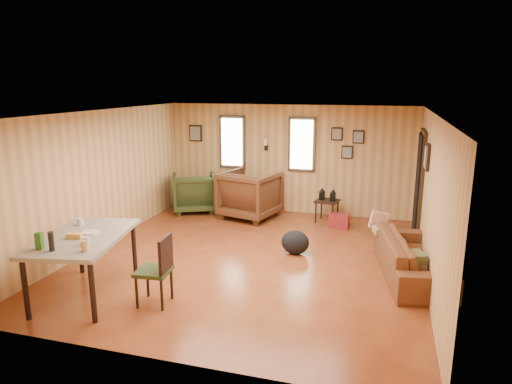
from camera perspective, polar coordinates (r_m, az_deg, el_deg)
room at (r=7.53m, az=0.97°, el=0.85°), size 5.54×6.04×2.44m
sofa at (r=7.26m, az=18.99°, el=-6.95°), size 0.97×2.16×0.81m
recliner_brown at (r=9.81m, az=-0.74°, el=-0.03°), size 1.32×1.27×1.13m
recliner_green at (r=10.42m, az=-7.73°, el=0.16°), size 1.21×1.18×0.95m
end_table at (r=10.69m, az=-4.53°, el=0.24°), size 0.61×0.57×0.74m
side_table at (r=9.63m, az=8.90°, el=-0.89°), size 0.53×0.53×0.72m
cooler at (r=9.39m, az=10.36°, el=-3.55°), size 0.40×0.30×0.28m
backpack at (r=7.84m, az=4.92°, el=-6.29°), size 0.57×0.49×0.41m
sofa_pillows at (r=7.38m, az=16.88°, el=-5.71°), size 0.87×1.70×0.35m
dining_table at (r=6.58m, az=-20.86°, el=-5.79°), size 1.31×1.84×1.10m
dining_chair at (r=6.13m, az=-12.09°, el=-9.10°), size 0.46×0.46×0.94m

